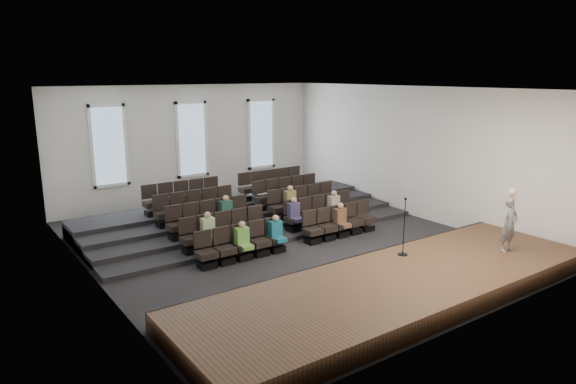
# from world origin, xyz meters

# --- Properties ---
(ground) EXTENTS (14.00, 14.00, 0.00)m
(ground) POSITION_xyz_m (0.00, 0.00, 0.00)
(ground) COLOR black
(ground) RESTS_ON ground
(ceiling) EXTENTS (12.00, 14.00, 0.02)m
(ceiling) POSITION_xyz_m (0.00, 0.00, 5.01)
(ceiling) COLOR white
(ceiling) RESTS_ON ground
(wall_back) EXTENTS (12.00, 0.04, 5.00)m
(wall_back) POSITION_xyz_m (0.00, 7.02, 2.50)
(wall_back) COLOR silver
(wall_back) RESTS_ON ground
(wall_front) EXTENTS (12.00, 0.04, 5.00)m
(wall_front) POSITION_xyz_m (0.00, -7.02, 2.50)
(wall_front) COLOR silver
(wall_front) RESTS_ON ground
(wall_left) EXTENTS (0.04, 14.00, 5.00)m
(wall_left) POSITION_xyz_m (-6.02, 0.00, 2.50)
(wall_left) COLOR silver
(wall_left) RESTS_ON ground
(wall_right) EXTENTS (0.04, 14.00, 5.00)m
(wall_right) POSITION_xyz_m (6.02, 0.00, 2.50)
(wall_right) COLOR silver
(wall_right) RESTS_ON ground
(stage) EXTENTS (11.80, 3.60, 0.50)m
(stage) POSITION_xyz_m (0.00, -5.10, 0.25)
(stage) COLOR #4E3621
(stage) RESTS_ON ground
(stage_lip) EXTENTS (11.80, 0.06, 0.52)m
(stage_lip) POSITION_xyz_m (0.00, -3.33, 0.25)
(stage_lip) COLOR black
(stage_lip) RESTS_ON ground
(risers) EXTENTS (11.80, 4.80, 0.60)m
(risers) POSITION_xyz_m (0.00, 3.17, 0.20)
(risers) COLOR black
(risers) RESTS_ON ground
(seating_rows) EXTENTS (6.80, 4.70, 1.67)m
(seating_rows) POSITION_xyz_m (-0.00, 1.54, 0.68)
(seating_rows) COLOR black
(seating_rows) RESTS_ON ground
(windows) EXTENTS (8.44, 0.10, 3.24)m
(windows) POSITION_xyz_m (0.00, 6.95, 2.70)
(windows) COLOR white
(windows) RESTS_ON wall_back
(audience) EXTENTS (5.45, 2.64, 1.10)m
(audience) POSITION_xyz_m (0.00, 0.32, 0.81)
(audience) COLOR #65AA44
(audience) RESTS_ON seating_rows
(speaker) EXTENTS (0.60, 0.42, 1.58)m
(speaker) POSITION_xyz_m (3.95, -5.50, 1.29)
(speaker) COLOR slate
(speaker) RESTS_ON stage
(mic_stand) EXTENTS (0.28, 0.28, 1.65)m
(mic_stand) POSITION_xyz_m (1.26, -4.01, 0.99)
(mic_stand) COLOR black
(mic_stand) RESTS_ON stage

